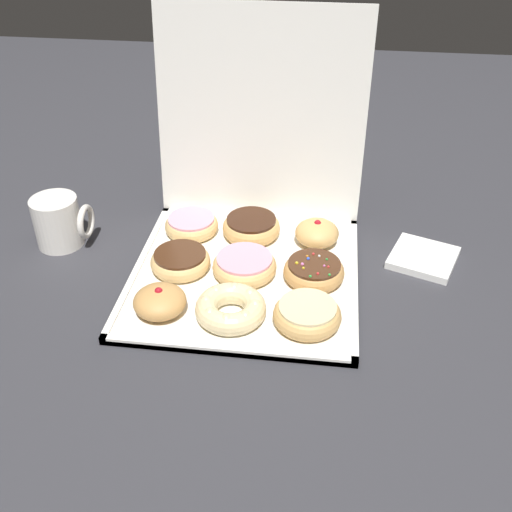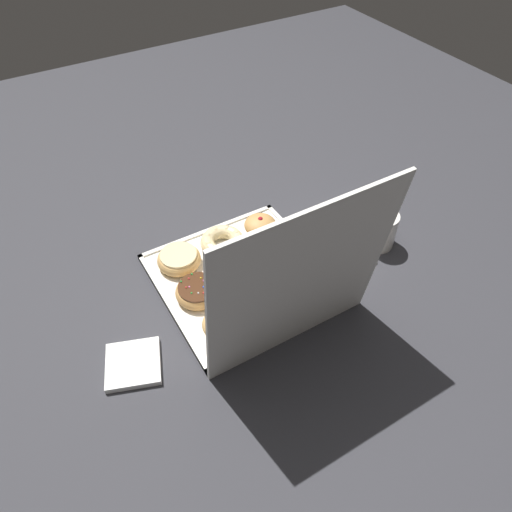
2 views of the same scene
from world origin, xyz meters
TOP-DOWN VIEW (x-y plane):
  - ground_plane at (0.00, 0.00)m, footprint 3.00×3.00m
  - donut_box at (0.00, 0.00)m, footprint 0.41×0.41m
  - box_lid_open at (0.00, 0.24)m, footprint 0.41×0.06m
  - jelly_filled_donut_0 at (-0.13, -0.13)m, footprint 0.09×0.09m
  - cruller_donut_1 at (-0.01, -0.12)m, footprint 0.12×0.12m
  - glazed_ring_donut_2 at (0.12, -0.12)m, footprint 0.11×0.11m
  - chocolate_frosted_donut_3 at (-0.12, 0.00)m, footprint 0.11×0.11m
  - pink_frosted_donut_4 at (-0.00, -0.00)m, footprint 0.12×0.12m
  - sprinkle_donut_5 at (0.13, -0.00)m, footprint 0.11×0.11m
  - pink_frosted_donut_6 at (-0.13, 0.13)m, footprint 0.11×0.11m
  - chocolate_frosted_donut_7 at (-0.01, 0.13)m, footprint 0.12×0.12m
  - jelly_filled_donut_8 at (0.13, 0.12)m, footprint 0.09×0.09m
  - coffee_mug at (-0.38, 0.07)m, footprint 0.11×0.09m
  - napkin_stack at (0.33, 0.10)m, footprint 0.15×0.15m

SIDE VIEW (x-z plane):
  - ground_plane at x=0.00m, z-range 0.00..0.00m
  - donut_box at x=0.00m, z-range 0.00..0.01m
  - napkin_stack at x=0.33m, z-range 0.00..0.01m
  - pink_frosted_donut_6 at x=-0.13m, z-range 0.01..0.05m
  - chocolate_frosted_donut_3 at x=-0.12m, z-range 0.01..0.05m
  - sprinkle_donut_5 at x=0.13m, z-range 0.01..0.05m
  - pink_frosted_donut_4 at x=0.00m, z-range 0.01..0.05m
  - glazed_ring_donut_2 at x=0.12m, z-range 0.01..0.05m
  - cruller_donut_1 at x=-0.01m, z-range 0.01..0.05m
  - chocolate_frosted_donut_7 at x=-0.01m, z-range 0.01..0.05m
  - jelly_filled_donut_0 at x=-0.13m, z-range 0.01..0.06m
  - jelly_filled_donut_8 at x=0.13m, z-range 0.01..0.06m
  - coffee_mug at x=-0.38m, z-range 0.00..0.10m
  - box_lid_open at x=0.00m, z-range 0.00..0.43m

